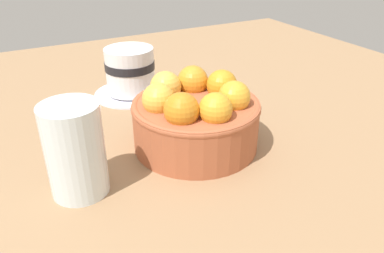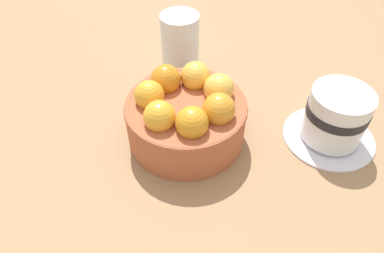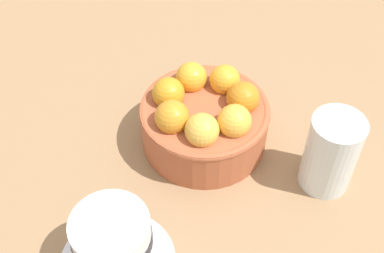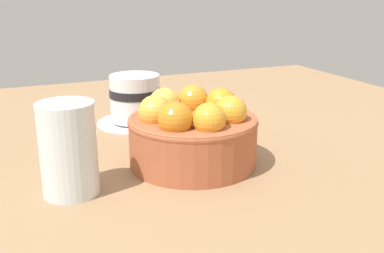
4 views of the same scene
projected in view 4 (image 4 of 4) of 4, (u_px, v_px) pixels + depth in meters
The scene contains 4 objects.
ground_plane at pixel (193, 180), 58.34cm from camera, with size 111.01×110.54×4.58cm, color #997551.
terracotta_bowl at pixel (193, 132), 56.44cm from camera, with size 15.92×15.92×9.08cm.
coffee_cup at pixel (135, 100), 73.08cm from camera, with size 12.34×12.34×7.89cm.
water_glass at pixel (68, 149), 48.14cm from camera, with size 6.05×6.05×10.03cm, color silver.
Camera 4 is at (49.27, -21.20, 21.64)cm, focal length 43.01 mm.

